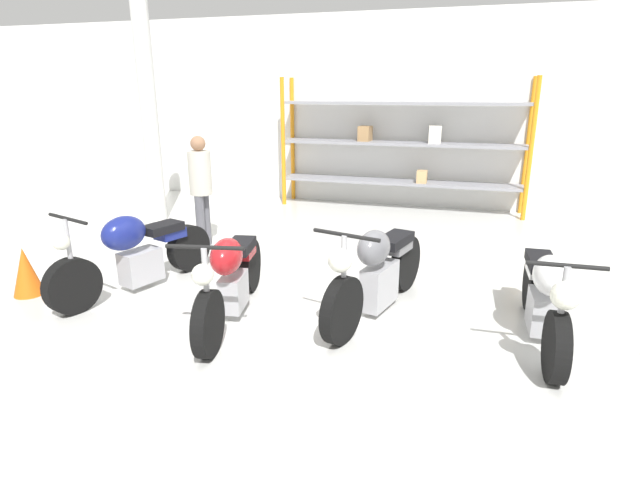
{
  "coord_description": "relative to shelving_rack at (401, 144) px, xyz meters",
  "views": [
    {
      "loc": [
        1.41,
        -4.4,
        2.22
      ],
      "look_at": [
        0.0,
        0.4,
        0.7
      ],
      "focal_mm": 28.0,
      "sensor_mm": 36.0,
      "label": 1
    }
  ],
  "objects": [
    {
      "name": "shelving_rack",
      "position": [
        0.0,
        0.0,
        0.0
      ],
      "size": [
        4.57,
        0.63,
        2.44
      ],
      "color": "orange",
      "rests_on": "ground_plane"
    },
    {
      "name": "motorcycle_blue",
      "position": [
        -2.32,
        -4.94,
        -0.8
      ],
      "size": [
        0.93,
        2.06,
        1.01
      ],
      "rotation": [
        0.0,
        0.0,
        -1.88
      ],
      "color": "black",
      "rests_on": "ground_plane"
    },
    {
      "name": "ground_plane",
      "position": [
        -0.21,
        -5.09,
        -1.24
      ],
      "size": [
        30.0,
        30.0,
        0.0
      ],
      "primitive_type": "plane",
      "color": "silver"
    },
    {
      "name": "person_browsing",
      "position": [
        -2.41,
        -3.24,
        -0.31
      ],
      "size": [
        0.34,
        0.34,
        1.6
      ],
      "rotation": [
        0.0,
        0.0,
        3.22
      ],
      "color": "#595960",
      "rests_on": "ground_plane"
    },
    {
      "name": "motorcycle_white",
      "position": [
        1.98,
        -4.96,
        -0.8
      ],
      "size": [
        0.58,
        1.96,
        0.96
      ],
      "rotation": [
        0.0,
        0.0,
        -1.55
      ],
      "color": "black",
      "rests_on": "ground_plane"
    },
    {
      "name": "traffic_cone",
      "position": [
        -3.4,
        -5.43,
        -0.97
      ],
      "size": [
        0.32,
        0.32,
        0.55
      ],
      "color": "orange",
      "rests_on": "ground_plane"
    },
    {
      "name": "back_wall",
      "position": [
        -0.21,
        0.37,
        0.56
      ],
      "size": [
        30.0,
        0.08,
        3.6
      ],
      "color": "white",
      "rests_on": "ground_plane"
    },
    {
      "name": "motorcycle_red",
      "position": [
        -0.93,
        -5.33,
        -0.8
      ],
      "size": [
        0.7,
        2.06,
        0.98
      ],
      "rotation": [
        0.0,
        0.0,
        -1.39
      ],
      "color": "black",
      "rests_on": "ground_plane"
    },
    {
      "name": "support_pillar",
      "position": [
        -3.95,
        -2.08,
        0.56
      ],
      "size": [
        0.28,
        0.28,
        3.6
      ],
      "color": "silver",
      "rests_on": "ground_plane"
    },
    {
      "name": "motorcycle_grey",
      "position": [
        0.43,
        -4.8,
        -0.79
      ],
      "size": [
        0.83,
        2.07,
        1.02
      ],
      "rotation": [
        0.0,
        0.0,
        -1.84
      ],
      "color": "black",
      "rests_on": "ground_plane"
    }
  ]
}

